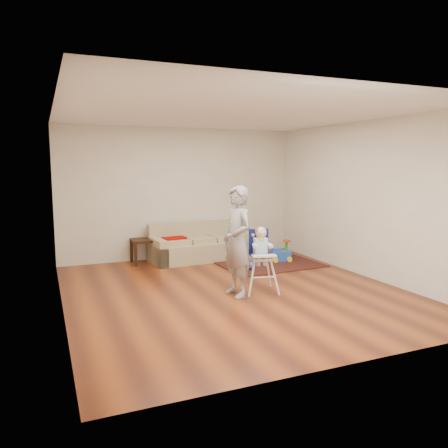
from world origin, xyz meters
name	(u,v)px	position (x,y,z in m)	size (l,w,h in m)	color
ground	(234,291)	(0.00, 0.00, 0.00)	(5.50, 5.50, 0.00)	#4A1E10
room_envelope	(221,169)	(0.00, 0.53, 1.88)	(5.04, 5.52, 2.72)	beige
sofa	(199,242)	(0.24, 2.30, 0.38)	(2.02, 0.97, 0.76)	tan
side_table	(144,251)	(-0.86, 2.46, 0.24)	(0.48, 0.48, 0.48)	black
area_rug	(269,264)	(1.38, 1.41, 0.01)	(1.90, 1.43, 0.02)	#33130D
ride_on_toy	(280,250)	(1.71, 1.52, 0.23)	(0.39, 0.28, 0.42)	blue
toy_ball	(251,266)	(0.84, 1.08, 0.09)	(0.15, 0.15, 0.15)	blue
high_chair	(260,260)	(0.36, -0.19, 0.49)	(0.56, 0.56, 1.02)	white
adult	(237,241)	(-0.05, -0.22, 0.82)	(0.60, 0.39, 1.64)	#949497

